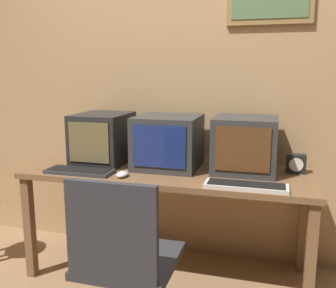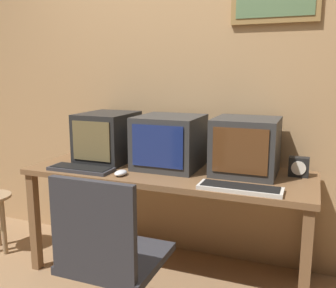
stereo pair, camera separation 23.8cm
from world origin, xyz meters
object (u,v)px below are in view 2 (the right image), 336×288
(monitor_left, at_px, (108,137))
(keyboard_side, at_px, (240,188))
(keyboard_main, at_px, (81,169))
(desk_clock, at_px, (299,167))
(monitor_right, at_px, (246,146))
(monitor_center, at_px, (169,142))
(office_chair, at_px, (112,274))
(mouse_near_keyboard, at_px, (121,173))

(monitor_left, xyz_separation_m, keyboard_side, (1.01, -0.34, -0.16))
(keyboard_main, xyz_separation_m, keyboard_side, (1.03, -0.03, 0.00))
(desk_clock, bearing_deg, monitor_right, -170.48)
(keyboard_main, bearing_deg, desk_clock, 15.93)
(monitor_left, xyz_separation_m, monitor_right, (0.97, 0.02, 0.00))
(monitor_center, height_order, keyboard_main, monitor_center)
(keyboard_side, bearing_deg, monitor_right, 96.15)
(keyboard_main, bearing_deg, monitor_left, 85.88)
(keyboard_main, distance_m, keyboard_side, 1.03)
(monitor_left, relative_size, office_chair, 0.48)
(mouse_near_keyboard, xyz_separation_m, office_chair, (0.23, -0.52, -0.35))
(monitor_left, relative_size, desk_clock, 3.59)
(monitor_center, bearing_deg, desk_clock, 5.37)
(monitor_center, xyz_separation_m, keyboard_main, (-0.50, -0.30, -0.16))
(office_chair, bearing_deg, monitor_left, 120.76)
(monitor_right, relative_size, keyboard_main, 0.91)
(monitor_left, bearing_deg, desk_clock, 3.07)
(keyboard_main, relative_size, keyboard_side, 0.95)
(monitor_center, relative_size, monitor_right, 1.08)
(monitor_right, height_order, keyboard_main, monitor_right)
(monitor_right, height_order, keyboard_side, monitor_right)
(keyboard_side, relative_size, mouse_near_keyboard, 4.25)
(monitor_right, height_order, mouse_near_keyboard, monitor_right)
(monitor_right, bearing_deg, monitor_center, -177.29)
(keyboard_main, bearing_deg, mouse_near_keyboard, -1.98)
(monitor_right, relative_size, desk_clock, 3.27)
(mouse_near_keyboard, bearing_deg, keyboard_main, 178.02)
(monitor_right, relative_size, keyboard_side, 0.86)
(monitor_left, xyz_separation_m, mouse_near_keyboard, (0.27, -0.32, -0.16))
(keyboard_side, xyz_separation_m, mouse_near_keyboard, (-0.74, 0.02, 0.00))
(keyboard_side, height_order, desk_clock, desk_clock)
(monitor_right, xyz_separation_m, mouse_near_keyboard, (-0.70, -0.33, -0.16))
(keyboard_side, height_order, mouse_near_keyboard, mouse_near_keyboard)
(monitor_right, xyz_separation_m, office_chair, (-0.47, -0.85, -0.51))
(monitor_center, xyz_separation_m, keyboard_side, (0.54, -0.33, -0.16))
(mouse_near_keyboard, xyz_separation_m, desk_clock, (1.02, 0.38, 0.04))
(monitor_center, relative_size, keyboard_side, 0.93)
(keyboard_main, bearing_deg, monitor_center, 30.94)
(monitor_center, relative_size, office_chair, 0.47)
(office_chair, bearing_deg, monitor_right, 60.95)
(monitor_left, height_order, keyboard_side, monitor_left)
(monitor_center, distance_m, desk_clock, 0.83)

